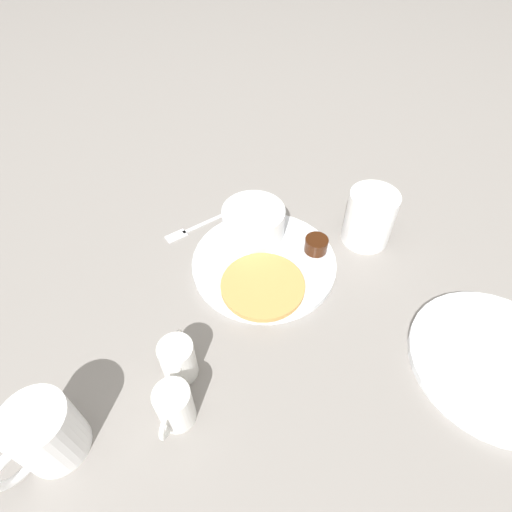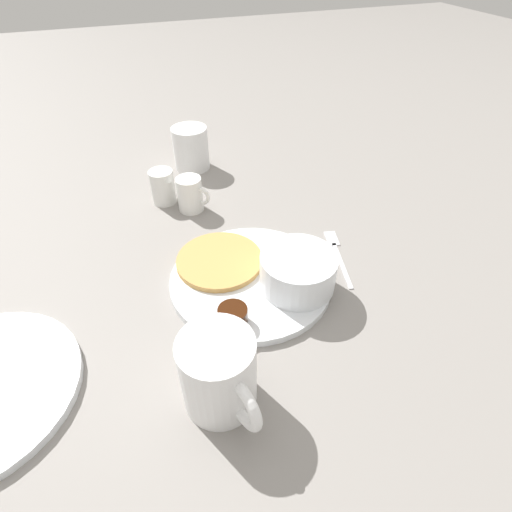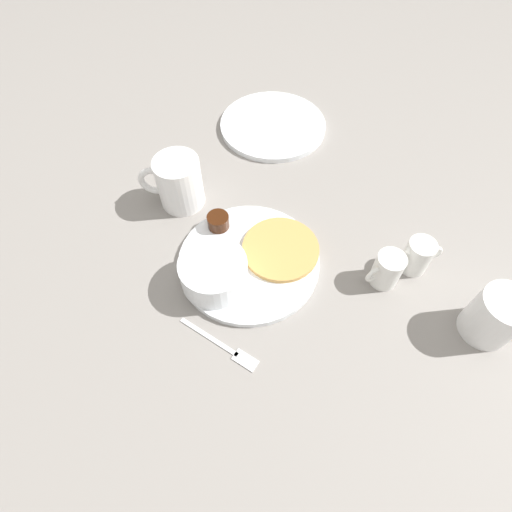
% 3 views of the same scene
% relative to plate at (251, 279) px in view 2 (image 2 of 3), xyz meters
% --- Properties ---
extents(ground_plane, '(4.00, 4.00, 0.00)m').
position_rel_plate_xyz_m(ground_plane, '(0.00, 0.00, -0.01)').
color(ground_plane, gray).
extents(plate, '(0.25, 0.25, 0.01)m').
position_rel_plate_xyz_m(plate, '(0.00, 0.00, 0.00)').
color(plate, white).
rests_on(plate, ground_plane).
extents(pancake_stack, '(0.14, 0.14, 0.01)m').
position_rel_plate_xyz_m(pancake_stack, '(-0.05, -0.04, 0.01)').
color(pancake_stack, tan).
rests_on(pancake_stack, plate).
extents(bowl, '(0.11, 0.11, 0.05)m').
position_rel_plate_xyz_m(bowl, '(0.04, 0.06, 0.04)').
color(bowl, white).
rests_on(bowl, plate).
extents(syrup_cup, '(0.04, 0.04, 0.03)m').
position_rel_plate_xyz_m(syrup_cup, '(0.08, -0.05, 0.02)').
color(syrup_cup, '#38190A').
rests_on(syrup_cup, plate).
extents(butter_ramekin, '(0.05, 0.05, 0.04)m').
position_rel_plate_xyz_m(butter_ramekin, '(0.06, 0.07, 0.02)').
color(butter_ramekin, white).
rests_on(butter_ramekin, plate).
extents(coffee_mug, '(0.12, 0.09, 0.10)m').
position_rel_plate_xyz_m(coffee_mug, '(0.17, -0.10, 0.04)').
color(coffee_mug, white).
rests_on(coffee_mug, ground_plane).
extents(creamer_pitcher_near, '(0.06, 0.06, 0.07)m').
position_rel_plate_xyz_m(creamer_pitcher_near, '(-0.23, -0.04, 0.03)').
color(creamer_pitcher_near, white).
rests_on(creamer_pitcher_near, ground_plane).
extents(creamer_pitcher_far, '(0.07, 0.05, 0.07)m').
position_rel_plate_xyz_m(creamer_pitcher_far, '(-0.27, -0.08, 0.03)').
color(creamer_pitcher_far, white).
rests_on(creamer_pitcher_far, ground_plane).
extents(fork, '(0.14, 0.05, 0.00)m').
position_rel_plate_xyz_m(fork, '(-0.02, 0.16, -0.00)').
color(fork, silver).
rests_on(fork, ground_plane).
extents(second_mug, '(0.11, 0.08, 0.09)m').
position_rel_plate_xyz_m(second_mug, '(-0.40, -0.00, 0.04)').
color(second_mug, white).
rests_on(second_mug, ground_plane).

